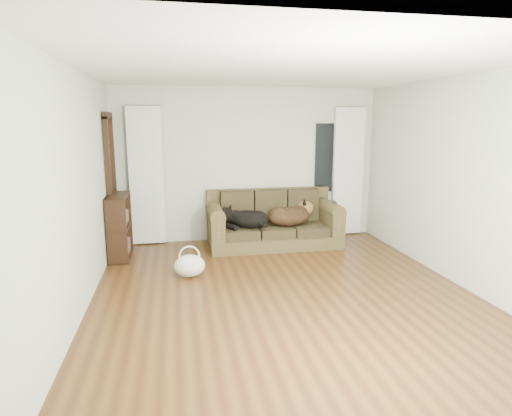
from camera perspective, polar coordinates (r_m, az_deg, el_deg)
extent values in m
plane|color=#3D2210|center=(5.31, 3.57, -11.07)|extent=(5.00, 5.00, 0.00)
plane|color=white|center=(4.94, 3.96, 18.02)|extent=(5.00, 5.00, 0.00)
cube|color=#AEB9A7|center=(7.39, -1.10, 5.77)|extent=(4.50, 0.04, 2.60)
cube|color=#AEB9A7|center=(4.91, -22.59, 1.99)|extent=(0.04, 5.00, 2.60)
cube|color=#AEB9A7|center=(5.93, 25.33, 3.26)|extent=(0.04, 5.00, 2.60)
cube|color=white|center=(7.24, -14.40, 4.10)|extent=(0.55, 0.08, 2.25)
cube|color=white|center=(7.83, 12.14, 4.74)|extent=(0.55, 0.08, 2.25)
cube|color=black|center=(7.73, 9.67, 6.61)|extent=(0.50, 0.03, 1.20)
cube|color=black|center=(6.94, -18.67, 2.71)|extent=(0.07, 0.60, 2.10)
cube|color=#4B3F22|center=(7.09, 2.38, -1.45)|extent=(2.14, 0.93, 0.88)
ellipsoid|color=black|center=(6.91, -1.36, -1.52)|extent=(0.81, 0.76, 0.28)
ellipsoid|color=black|center=(7.12, 4.64, -1.09)|extent=(0.83, 0.65, 0.33)
cube|color=black|center=(7.15, 10.45, 0.77)|extent=(0.10, 0.20, 0.02)
ellipsoid|color=beige|center=(5.80, -8.85, -7.51)|extent=(0.49, 0.43, 0.30)
cube|color=black|center=(6.76, -17.75, -2.21)|extent=(0.30, 0.78, 0.97)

